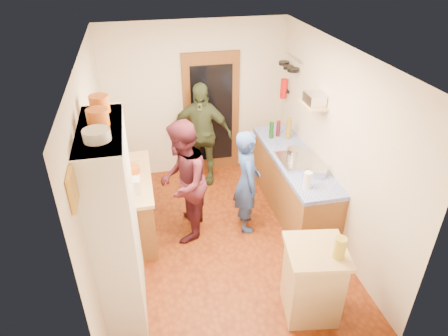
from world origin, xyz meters
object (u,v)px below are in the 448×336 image
object	(u,v)px
person_left	(186,181)
hutch_body	(116,224)
person_hob	(249,182)
person_back	(201,134)
right_counter_base	(292,184)
island_base	(312,283)

from	to	relation	value
person_left	hutch_body	bearing A→B (deg)	-23.84
person_hob	person_back	world-z (taller)	person_back
person_left	person_back	world-z (taller)	person_back
right_counter_base	person_hob	size ratio (longest dim) A/B	1.45
island_base	person_left	xyz separation A→B (m)	(-1.14, 1.67, 0.43)
island_base	hutch_body	bearing A→B (deg)	162.92
person_hob	person_left	xyz separation A→B (m)	(-0.87, 0.06, 0.10)
right_counter_base	person_back	size ratio (longest dim) A/B	1.26
hutch_body	right_counter_base	size ratio (longest dim) A/B	1.00
right_counter_base	person_back	bearing A→B (deg)	137.44
hutch_body	person_back	world-z (taller)	hutch_body
island_base	person_left	size ratio (longest dim) A/B	0.50
person_left	island_base	bearing A→B (deg)	49.73
right_counter_base	hutch_body	bearing A→B (deg)	-152.53
person_hob	person_back	bearing A→B (deg)	21.59
island_base	person_back	size ratio (longest dim) A/B	0.49
island_base	person_back	world-z (taller)	person_back
person_hob	person_back	distance (m)	1.47
hutch_body	person_left	size ratio (longest dim) A/B	1.27
hutch_body	right_counter_base	bearing A→B (deg)	27.47
island_base	person_left	bearing A→B (deg)	124.28
person_hob	hutch_body	bearing A→B (deg)	124.73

